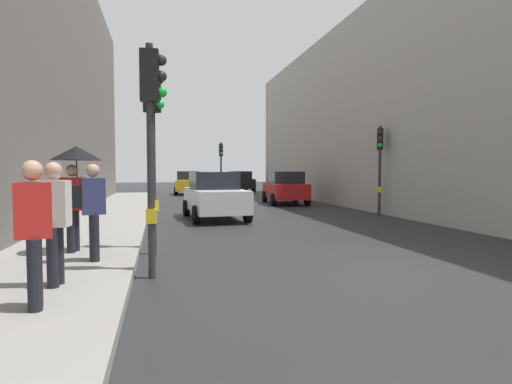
{
  "coord_description": "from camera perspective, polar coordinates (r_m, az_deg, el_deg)",
  "views": [
    {
      "loc": [
        -4.24,
        -6.87,
        1.81
      ],
      "look_at": [
        -1.23,
        6.4,
        1.12
      ],
      "focal_mm": 29.54,
      "sensor_mm": 36.0,
      "label": 1
    }
  ],
  "objects": [
    {
      "name": "car_white_compact",
      "position": [
        15.82,
        -5.63,
        -0.47
      ],
      "size": [
        2.23,
        4.3,
        1.76
      ],
      "color": "silver",
      "rests_on": "ground"
    },
    {
      "name": "car_dark_suv",
      "position": [
        35.83,
        -2.25,
        1.42
      ],
      "size": [
        2.16,
        4.27,
        1.76
      ],
      "color": "black",
      "rests_on": "ground"
    },
    {
      "name": "traffic_light_near_right",
      "position": [
        9.32,
        -13.73,
        8.6
      ],
      "size": [
        0.45,
        0.36,
        3.98
      ],
      "color": "#2D2D2D",
      "rests_on": "ground"
    },
    {
      "name": "ground_plane",
      "position": [
        8.27,
        18.7,
        -9.86
      ],
      "size": [
        120.0,
        120.0,
        0.0
      ],
      "primitive_type": "plane",
      "color": "#28282B"
    },
    {
      "name": "pedestrian_with_umbrella",
      "position": [
        9.23,
        -23.28,
        2.88
      ],
      "size": [
        1.0,
        1.0,
        2.14
      ],
      "color": "black",
      "rests_on": "sidewalk_kerb"
    },
    {
      "name": "building_facade_right",
      "position": [
        23.6,
        27.0,
        9.51
      ],
      "size": [
        12.0,
        34.98,
        9.3
      ],
      "primitive_type": "cube",
      "color": "#B2ADA3",
      "rests_on": "ground"
    },
    {
      "name": "traffic_light_far_median",
      "position": [
        29.32,
        -4.75,
        4.43
      ],
      "size": [
        0.24,
        0.43,
        3.76
      ],
      "color": "#2D2D2D",
      "rests_on": "ground"
    },
    {
      "name": "car_yellow_taxi",
      "position": [
        32.51,
        -9.18,
        1.23
      ],
      "size": [
        2.25,
        4.31,
        1.76
      ],
      "color": "yellow",
      "rests_on": "ground"
    },
    {
      "name": "car_red_sedan",
      "position": [
        22.99,
        3.97,
        0.58
      ],
      "size": [
        2.27,
        4.33,
        1.76
      ],
      "color": "red",
      "rests_on": "ground"
    },
    {
      "name": "sidewalk_kerb",
      "position": [
        13.11,
        -20.79,
        -4.85
      ],
      "size": [
        2.75,
        40.0,
        0.16
      ],
      "primitive_type": "cube",
      "color": "gray",
      "rests_on": "ground"
    },
    {
      "name": "traffic_light_near_left",
      "position": [
        7.26,
        -13.96,
        9.7
      ],
      "size": [
        0.44,
        0.26,
        3.88
      ],
      "color": "#2D2D2D",
      "rests_on": "ground"
    },
    {
      "name": "pedestrian_in_red_jacket",
      "position": [
        5.64,
        -27.88,
        -4.31
      ],
      "size": [
        0.45,
        0.36,
        1.77
      ],
      "color": "black",
      "rests_on": "sidewalk_kerb"
    },
    {
      "name": "pedestrian_with_grey_backpack",
      "position": [
        8.23,
        -21.44,
        -1.78
      ],
      "size": [
        0.65,
        0.4,
        1.77
      ],
      "color": "black",
      "rests_on": "sidewalk_kerb"
    },
    {
      "name": "traffic_light_mid_street",
      "position": [
        17.7,
        16.44,
        4.97
      ],
      "size": [
        0.35,
        0.45,
        3.6
      ],
      "color": "#2D2D2D",
      "rests_on": "ground"
    },
    {
      "name": "pedestrian_with_black_backpack",
      "position": [
        6.65,
        -25.99,
        -2.94
      ],
      "size": [
        0.63,
        0.37,
        1.77
      ],
      "color": "black",
      "rests_on": "sidewalk_kerb"
    }
  ]
}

